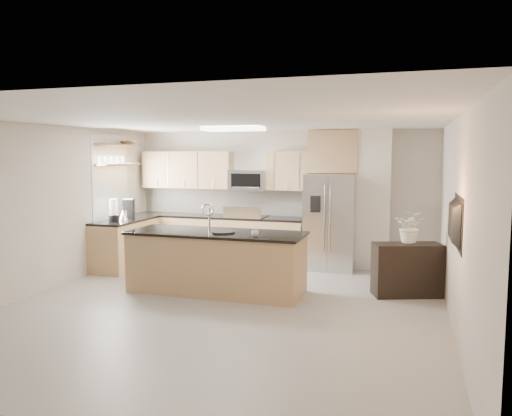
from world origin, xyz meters
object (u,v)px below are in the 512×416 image
(credenza, at_px, (407,270))
(kettle, at_px, (123,215))
(blender, at_px, (114,212))
(television, at_px, (450,222))
(microwave, at_px, (249,180))
(cup, at_px, (255,234))
(bowl, at_px, (128,142))
(platter, at_px, (222,232))
(coffee_maker, at_px, (128,209))
(range, at_px, (247,239))
(flower_vase, at_px, (411,218))
(refrigerator, at_px, (331,222))
(island, at_px, (216,262))

(credenza, height_order, kettle, kettle)
(blender, xyz_separation_m, television, (5.59, -1.69, 0.25))
(microwave, bearing_deg, cup, -70.09)
(blender, xyz_separation_m, bowl, (-0.17, 0.84, 1.28))
(platter, bearing_deg, coffee_maker, 151.53)
(range, height_order, kettle, kettle)
(credenza, xyz_separation_m, television, (0.46, -1.60, 0.95))
(microwave, xyz_separation_m, coffee_maker, (-2.09, -1.02, -0.53))
(flower_vase, relative_size, television, 0.69)
(credenza, height_order, flower_vase, flower_vase)
(credenza, bearing_deg, microwave, 132.24)
(refrigerator, distance_m, island, 2.60)
(blender, distance_m, bowl, 1.54)
(cup, height_order, television, television)
(microwave, height_order, credenza, microwave)
(blender, xyz_separation_m, kettle, (0.05, 0.24, -0.08))
(range, xyz_separation_m, television, (3.51, -3.12, 0.88))
(range, xyz_separation_m, coffee_maker, (-2.09, -0.90, 0.62))
(refrigerator, xyz_separation_m, island, (-1.45, -2.12, -0.41))
(cup, distance_m, blender, 3.16)
(kettle, bearing_deg, flower_vase, -2.76)
(cup, xyz_separation_m, flower_vase, (2.16, 0.98, 0.18))
(credenza, relative_size, television, 0.93)
(flower_vase, xyz_separation_m, television, (0.43, -1.68, 0.18))
(platter, distance_m, television, 3.32)
(flower_vase, bearing_deg, bowl, 171.02)
(cup, relative_size, flower_vase, 0.15)
(bowl, height_order, television, bowl)
(island, bearing_deg, credenza, 13.01)
(credenza, distance_m, television, 1.92)
(range, height_order, bowl, bowl)
(credenza, distance_m, coffee_maker, 5.23)
(credenza, height_order, blender, blender)
(microwave, relative_size, coffee_maker, 2.05)
(flower_vase, bearing_deg, credenza, -114.25)
(platter, xyz_separation_m, flower_vase, (2.74, 0.78, 0.22))
(refrigerator, xyz_separation_m, television, (1.85, -3.07, 0.46))
(microwave, xyz_separation_m, kettle, (-2.03, -1.32, -0.61))
(range, xyz_separation_m, microwave, (0.00, 0.12, 1.16))
(range, height_order, microwave, microwave)
(microwave, relative_size, refrigerator, 0.43)
(kettle, height_order, coffee_maker, coffee_maker)
(cup, bearing_deg, range, 110.85)
(microwave, bearing_deg, flower_vase, -26.92)
(coffee_maker, distance_m, television, 6.03)
(refrigerator, height_order, coffee_maker, refrigerator)
(kettle, bearing_deg, platter, -23.44)
(kettle, bearing_deg, range, 30.55)
(island, distance_m, blender, 2.48)
(range, xyz_separation_m, refrigerator, (1.66, -0.05, 0.42))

